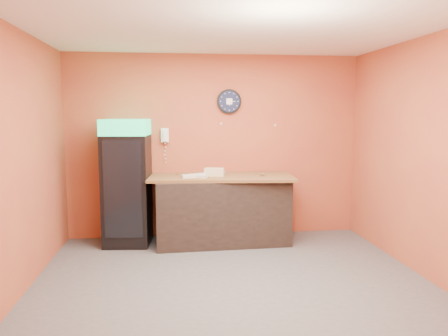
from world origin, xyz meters
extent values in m
plane|color=#47474C|center=(0.00, 0.00, 0.00)|extent=(4.50, 4.50, 0.00)
cube|color=#AE5B31|center=(0.00, 2.00, 1.40)|extent=(4.50, 0.02, 2.80)
cube|color=#AE5B31|center=(-2.25, 0.00, 1.40)|extent=(0.02, 4.00, 2.80)
cube|color=#AE5B31|center=(2.25, 0.00, 1.40)|extent=(0.02, 4.00, 2.80)
cube|color=white|center=(0.00, 0.00, 2.80)|extent=(4.50, 4.00, 0.02)
cube|color=black|center=(-1.31, 1.65, 0.80)|extent=(0.69, 0.69, 1.60)
cube|color=#16BF6E|center=(-1.31, 1.65, 1.71)|extent=(0.69, 0.69, 0.23)
cube|color=black|center=(-1.28, 1.33, 0.87)|extent=(0.53, 0.07, 1.37)
cube|color=black|center=(0.06, 1.57, 0.48)|extent=(1.95, 0.92, 0.96)
cylinder|color=black|center=(0.22, 1.98, 2.09)|extent=(0.37, 0.05, 0.37)
cylinder|color=#0F1433|center=(0.22, 1.95, 2.09)|extent=(0.32, 0.01, 0.32)
cube|color=white|center=(0.22, 1.94, 2.09)|extent=(0.09, 0.00, 0.09)
cube|color=white|center=(-0.76, 1.96, 1.58)|extent=(0.12, 0.07, 0.21)
cube|color=white|center=(-0.76, 1.91, 1.58)|extent=(0.05, 0.04, 0.17)
cube|color=brown|center=(0.06, 1.57, 0.98)|extent=(2.16, 1.07, 0.04)
cube|color=beige|center=(-0.06, 1.54, 1.03)|extent=(0.30, 0.16, 0.06)
cube|color=beige|center=(-0.06, 1.54, 1.09)|extent=(0.30, 0.16, 0.06)
cube|color=silver|center=(-0.38, 1.43, 1.02)|extent=(0.31, 0.15, 0.04)
cube|color=silver|center=(-0.31, 1.43, 1.02)|extent=(0.30, 0.24, 0.04)
cube|color=silver|center=(-0.25, 1.54, 1.02)|extent=(0.31, 0.27, 0.04)
cylinder|color=silver|center=(0.11, 1.70, 1.03)|extent=(0.07, 0.07, 0.07)
camera|label=1|loc=(-0.67, -4.72, 1.91)|focal=35.00mm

